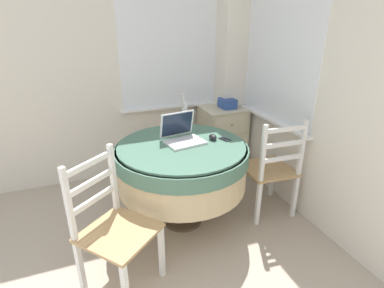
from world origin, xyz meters
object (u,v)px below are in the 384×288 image
object	(u,v)px
storage_box	(227,103)
cell_phone	(225,139)
dining_chair_near_right_window	(271,169)
laptop	(182,136)
round_dining_table	(182,163)
dining_chair_near_back_window	(172,142)
dining_chair_camera_near	(113,228)
corner_cabinet	(222,138)
computer_mouse	(213,137)

from	to	relation	value
storage_box	cell_phone	bearing A→B (deg)	-118.32
dining_chair_near_right_window	storage_box	xyz separation A→B (m)	(0.04, 0.98, 0.37)
laptop	cell_phone	bearing A→B (deg)	-15.18
storage_box	round_dining_table	bearing A→B (deg)	-135.61
dining_chair_near_back_window	storage_box	xyz separation A→B (m)	(0.68, 0.03, 0.37)
laptop	dining_chair_near_back_window	size ratio (longest dim) A/B	0.37
round_dining_table	storage_box	xyz separation A→B (m)	(0.84, 0.82, 0.23)
dining_chair_near_back_window	dining_chair_camera_near	size ratio (longest dim) A/B	1.00
laptop	dining_chair_camera_near	bearing A→B (deg)	-140.36
dining_chair_near_right_window	storage_box	world-z (taller)	dining_chair_near_right_window
dining_chair_near_back_window	dining_chair_near_right_window	bearing A→B (deg)	-55.71
cell_phone	dining_chair_camera_near	bearing A→B (deg)	-155.72
dining_chair_near_right_window	storage_box	distance (m)	1.04
cell_phone	corner_cabinet	xyz separation A→B (m)	(0.43, 0.88, -0.37)
round_dining_table	dining_chair_camera_near	bearing A→B (deg)	-142.62
laptop	dining_chair_near_right_window	size ratio (longest dim) A/B	0.37
cell_phone	laptop	bearing A→B (deg)	164.82
storage_box	corner_cabinet	bearing A→B (deg)	139.45
round_dining_table	cell_phone	distance (m)	0.42
dining_chair_near_back_window	dining_chair_near_right_window	distance (m)	1.14
dining_chair_near_back_window	round_dining_table	bearing A→B (deg)	-101.10
laptop	storage_box	world-z (taller)	laptop
computer_mouse	dining_chair_camera_near	xyz separation A→B (m)	(-0.93, -0.50, -0.33)
dining_chair_near_back_window	storage_box	distance (m)	0.78
laptop	dining_chair_camera_near	xyz separation A→B (m)	(-0.67, -0.56, -0.35)
dining_chair_near_right_window	storage_box	size ratio (longest dim) A/B	4.80
dining_chair_camera_near	corner_cabinet	bearing A→B (deg)	42.79
computer_mouse	laptop	bearing A→B (deg)	167.07
storage_box	computer_mouse	bearing A→B (deg)	-124.20
dining_chair_near_back_window	storage_box	bearing A→B (deg)	2.72
laptop	dining_chair_near_right_window	world-z (taller)	laptop
round_dining_table	laptop	size ratio (longest dim) A/B	3.15
laptop	dining_chair_near_back_window	xyz separation A→B (m)	(0.13, 0.72, -0.35)
cell_phone	storage_box	bearing A→B (deg)	61.68
computer_mouse	dining_chair_camera_near	world-z (taller)	dining_chair_camera_near
round_dining_table	dining_chair_near_back_window	world-z (taller)	dining_chair_near_back_window
laptop	computer_mouse	bearing A→B (deg)	-12.93
dining_chair_near_back_window	dining_chair_near_right_window	xyz separation A→B (m)	(0.64, -0.94, 0.00)
cell_phone	corner_cabinet	bearing A→B (deg)	64.21
computer_mouse	dining_chair_near_right_window	size ratio (longest dim) A/B	0.10
laptop	storage_box	bearing A→B (deg)	43.01
dining_chair_near_back_window	storage_box	size ratio (longest dim) A/B	4.80
round_dining_table	laptop	world-z (taller)	laptop
round_dining_table	dining_chair_near_right_window	size ratio (longest dim) A/B	1.18
computer_mouse	round_dining_table	bearing A→B (deg)	-178.63
round_dining_table	laptop	bearing A→B (deg)	66.04
dining_chair_near_back_window	dining_chair_camera_near	bearing A→B (deg)	-121.94
cell_phone	dining_chair_near_back_window	xyz separation A→B (m)	(-0.23, 0.82, -0.31)
laptop	dining_chair_near_right_window	xyz separation A→B (m)	(0.77, -0.22, -0.35)
storage_box	dining_chair_camera_near	bearing A→B (deg)	-138.47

